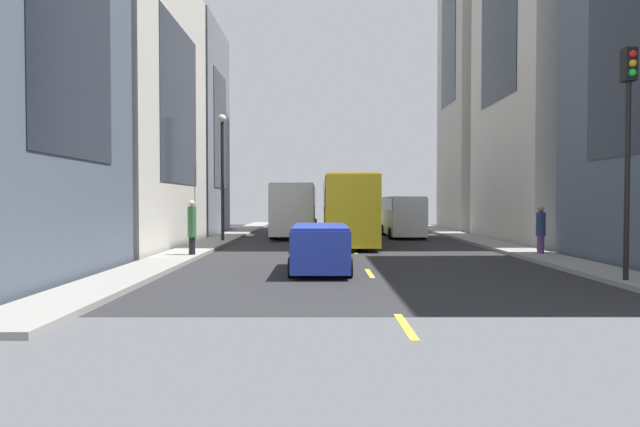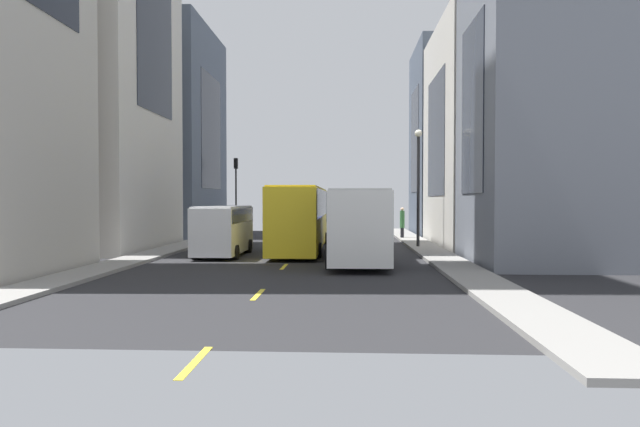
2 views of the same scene
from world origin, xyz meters
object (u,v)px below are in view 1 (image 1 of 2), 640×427
at_px(streetcar_yellow, 347,204).
at_px(delivery_van_white, 403,213).
at_px(pedestrian_crossing_mid, 193,226).
at_px(city_bus_white, 296,205).
at_px(pedestrian_crossing_near, 542,229).
at_px(traffic_light_near_corner, 629,121).
at_px(car_blue_0, 321,244).

relative_size(streetcar_yellow, delivery_van_white, 2.30).
bearing_deg(pedestrian_crossing_mid, city_bus_white, -106.80).
xyz_separation_m(city_bus_white, delivery_van_white, (6.89, -1.69, -0.49)).
relative_size(streetcar_yellow, pedestrian_crossing_near, 6.91).
bearing_deg(pedestrian_crossing_mid, delivery_van_white, -133.18).
height_order(pedestrian_crossing_mid, traffic_light_near_corner, traffic_light_near_corner).
distance_m(streetcar_yellow, pedestrian_crossing_near, 11.22).
relative_size(delivery_van_white, car_blue_0, 1.42).
xyz_separation_m(city_bus_white, streetcar_yellow, (3.12, -5.16, 0.12)).
relative_size(city_bus_white, streetcar_yellow, 0.82).
height_order(delivery_van_white, car_blue_0, delivery_van_white).
height_order(streetcar_yellow, delivery_van_white, streetcar_yellow).
height_order(city_bus_white, traffic_light_near_corner, traffic_light_near_corner).
height_order(delivery_van_white, traffic_light_near_corner, traffic_light_near_corner).
relative_size(streetcar_yellow, traffic_light_near_corner, 2.13).
height_order(city_bus_white, pedestrian_crossing_near, city_bus_white).
xyz_separation_m(streetcar_yellow, delivery_van_white, (3.77, 3.47, -0.61)).
distance_m(delivery_van_white, pedestrian_crossing_near, 12.26).
bearing_deg(delivery_van_white, city_bus_white, 166.21).
height_order(delivery_van_white, pedestrian_crossing_near, delivery_van_white).
height_order(pedestrian_crossing_near, traffic_light_near_corner, traffic_light_near_corner).
relative_size(city_bus_white, traffic_light_near_corner, 1.75).
bearing_deg(delivery_van_white, pedestrian_crossing_mid, -130.80).
relative_size(delivery_van_white, pedestrian_crossing_near, 3.01).
bearing_deg(pedestrian_crossing_mid, streetcar_yellow, -130.09).
distance_m(city_bus_white, pedestrian_crossing_near, 17.15).
bearing_deg(pedestrian_crossing_near, traffic_light_near_corner, 101.50).
height_order(pedestrian_crossing_near, pedestrian_crossing_mid, pedestrian_crossing_mid).
bearing_deg(city_bus_white, pedestrian_crossing_mid, -104.41).
distance_m(city_bus_white, pedestrian_crossing_mid, 14.25).
bearing_deg(traffic_light_near_corner, pedestrian_crossing_near, 84.43).
distance_m(streetcar_yellow, traffic_light_near_corner, 17.04).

